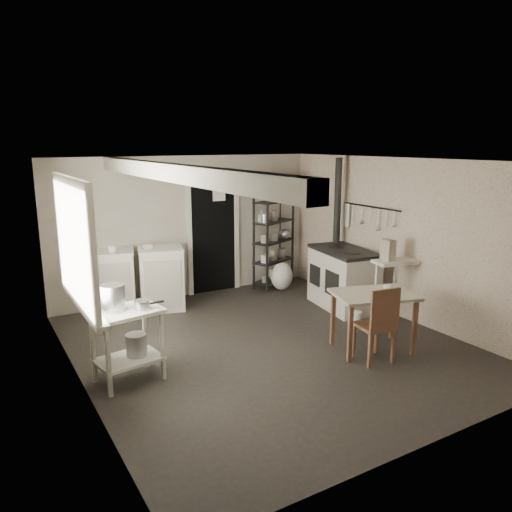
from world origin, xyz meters
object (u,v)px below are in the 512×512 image
prep_table (128,346)px  stove (343,280)px  work_table (373,320)px  chair (375,321)px  stockpot (113,297)px  base_cabinets (137,281)px  flour_sack (282,276)px  shelf_rack (274,233)px

prep_table → stove: stove is taller
work_table → prep_table: bearing=166.2°
stove → chair: (-0.95, -1.68, 0.05)m
stockpot → base_cabinets: (0.92, 2.17, -0.48)m
stove → flour_sack: (-0.28, 1.27, -0.20)m
stockpot → shelf_rack: (3.40, 2.22, 0.01)m
stove → prep_table: bearing=-159.7°
work_table → flour_sack: size_ratio=2.01×
stove → work_table: bearing=-108.7°
base_cabinets → shelf_rack: size_ratio=0.83×
base_cabinets → shelf_rack: bearing=17.4°
shelf_rack → chair: shelf_rack is taller
shelf_rack → stove: (0.28, -1.55, -0.51)m
prep_table → flour_sack: (3.29, 2.01, -0.16)m
stockpot → flour_sack: (3.40, 1.95, -0.70)m
work_table → flour_sack: (0.46, 2.71, -0.14)m
base_cabinets → chair: chair is taller
work_table → stove: bearing=62.7°
base_cabinets → prep_table: bearing=-93.5°
work_table → chair: 0.34m
flour_sack → work_table: bearing=-99.6°
shelf_rack → work_table: size_ratio=1.83×
stove → work_table: 1.62m
stove → shelf_rack: bearing=108.9°
prep_table → flour_sack: bearing=31.5°
shelf_rack → stockpot: bearing=-169.5°
shelf_rack → stove: bearing=-102.4°
stockpot → stove: (3.68, 0.67, -0.50)m
base_cabinets → flour_sack: bearing=11.1°
base_cabinets → shelf_rack: (2.48, 0.05, 0.49)m
shelf_rack → chair: (-0.67, -3.23, -0.46)m
shelf_rack → work_table: 3.07m
shelf_rack → flour_sack: (-0.00, -0.28, -0.71)m
stockpot → shelf_rack: bearing=33.2°
stockpot → chair: size_ratio=0.30×
stockpot → chair: stockpot is taller
stockpot → prep_table: bearing=-31.6°
prep_table → shelf_rack: size_ratio=0.46×
stove → stockpot: bearing=-161.0°
work_table → chair: (-0.21, -0.24, 0.10)m
prep_table → stockpot: size_ratio=2.94×
stove → work_table: size_ratio=1.22×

